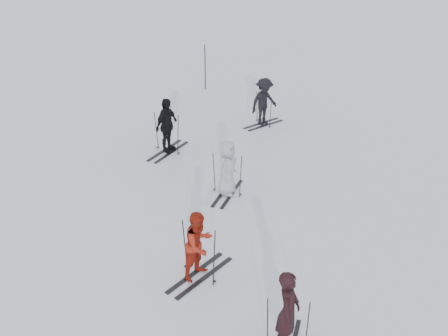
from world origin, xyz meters
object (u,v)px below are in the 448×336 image
at_px(skier_near_dark, 288,313).
at_px(piste_marker, 205,67).
at_px(skier_red, 199,246).
at_px(skier_grey, 227,169).
at_px(skier_uphill_left, 167,126).
at_px(skier_uphill_far, 264,102).

bearing_deg(skier_near_dark, piste_marker, 23.31).
distance_m(skier_red, skier_grey, 3.59).
relative_size(skier_red, skier_uphill_left, 0.90).
bearing_deg(piste_marker, skier_grey, -61.25).
height_order(skier_grey, piste_marker, piste_marker).
distance_m(skier_near_dark, skier_grey, 5.73).
distance_m(skier_grey, skier_uphill_left, 3.21).
xyz_separation_m(skier_red, skier_uphill_far, (-1.54, 8.40, 0.05)).
relative_size(skier_near_dark, skier_red, 1.07).
xyz_separation_m(skier_near_dark, skier_uphill_far, (-3.87, 9.68, -0.01)).
height_order(skier_near_dark, skier_uphill_far, skier_near_dark).
relative_size(skier_grey, piste_marker, 0.83).
xyz_separation_m(skier_near_dark, skier_uphill_left, (-5.89, 6.47, 0.03)).
relative_size(skier_red, piste_marker, 0.85).
bearing_deg(skier_uphill_far, skier_red, -140.26).
distance_m(skier_uphill_left, piste_marker, 5.96).
relative_size(skier_uphill_far, piste_marker, 0.90).
xyz_separation_m(skier_red, piste_marker, (-4.94, 10.99, 0.14)).
distance_m(skier_red, skier_uphill_left, 6.29).
relative_size(skier_grey, skier_uphill_left, 0.88).
distance_m(skier_near_dark, skier_uphill_left, 8.75).
bearing_deg(piste_marker, skier_red, -65.79).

